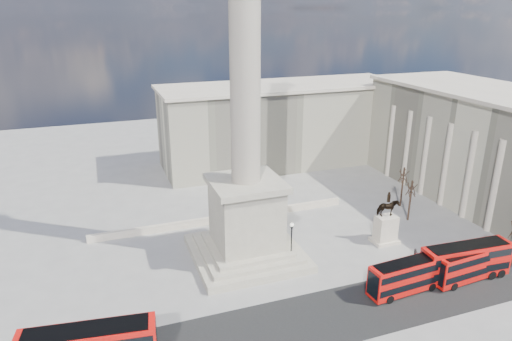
{
  "coord_description": "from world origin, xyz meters",
  "views": [
    {
      "loc": [
        -16.85,
        -45.64,
        31.14
      ],
      "look_at": [
        0.37,
        2.29,
        12.96
      ],
      "focal_mm": 32.0,
      "sensor_mm": 36.0,
      "label": 1
    }
  ],
  "objects": [
    {
      "name": "bare_tree_far",
      "position": [
        29.4,
        11.82,
        5.6
      ],
      "size": [
        1.74,
        1.74,
        7.1
      ],
      "rotation": [
        0.0,
        0.0,
        -0.24
      ],
      "color": "#332319",
      "rests_on": "ground"
    },
    {
      "name": "bare_tree_mid",
      "position": [
        27.17,
        6.88,
        5.41
      ],
      "size": [
        1.81,
        1.81,
        6.86
      ],
      "rotation": [
        0.0,
        0.0,
        -0.37
      ],
      "color": "#332319",
      "rests_on": "ground"
    },
    {
      "name": "red_bus_b",
      "position": [
        15.02,
        -8.96,
        2.12
      ],
      "size": [
        10.07,
        2.94,
        4.03
      ],
      "rotation": [
        0.0,
        0.0,
        0.06
      ],
      "color": "red",
      "rests_on": "ground"
    },
    {
      "name": "asphalt_road",
      "position": [
        5.0,
        -10.0,
        0.0
      ],
      "size": [
        120.0,
        9.0,
        0.01
      ],
      "primitive_type": "cube",
      "color": "black",
      "rests_on": "ground"
    },
    {
      "name": "victorian_lamp",
      "position": [
        4.66,
        1.0,
        3.51
      ],
      "size": [
        0.51,
        0.51,
        5.95
      ],
      "rotation": [
        0.0,
        0.0,
        0.01
      ],
      "color": "black",
      "rests_on": "ground"
    },
    {
      "name": "pedestrian_crossing",
      "position": [
        20.22,
        -5.78,
        0.79
      ],
      "size": [
        0.49,
        0.96,
        1.58
      ],
      "primitive_type": "imported",
      "rotation": [
        0.0,
        0.0,
        1.69
      ],
      "color": "#292323",
      "rests_on": "ground"
    },
    {
      "name": "balustrade_wall",
      "position": [
        0.0,
        16.0,
        0.55
      ],
      "size": [
        40.0,
        0.6,
        1.1
      ],
      "primitive_type": "cube",
      "color": "beige",
      "rests_on": "ground"
    },
    {
      "name": "building_northeast",
      "position": [
        20.0,
        40.0,
        8.32
      ],
      "size": [
        51.0,
        17.0,
        16.6
      ],
      "color": "beige",
      "rests_on": "ground"
    },
    {
      "name": "building_east",
      "position": [
        45.0,
        10.0,
        9.32
      ],
      "size": [
        19.0,
        46.0,
        18.6
      ],
      "color": "beige",
      "rests_on": "ground"
    },
    {
      "name": "ground",
      "position": [
        0.0,
        0.0,
        0.0
      ],
      "size": [
        180.0,
        180.0,
        0.0
      ],
      "primitive_type": "plane",
      "color": "gray",
      "rests_on": "ground"
    },
    {
      "name": "nelsons_column",
      "position": [
        0.0,
        5.0,
        12.92
      ],
      "size": [
        14.0,
        14.0,
        49.85
      ],
      "color": "#AAA28D",
      "rests_on": "ground"
    },
    {
      "name": "equestrian_statue",
      "position": [
        19.57,
        2.11,
        2.61
      ],
      "size": [
        3.61,
        2.7,
        7.61
      ],
      "color": "beige",
      "rests_on": "ground"
    },
    {
      "name": "red_bus_c",
      "position": [
        23.28,
        -8.95,
        2.39
      ],
      "size": [
        11.39,
        3.31,
        4.56
      ],
      "rotation": [
        0.0,
        0.0,
        -0.06
      ],
      "color": "red",
      "rests_on": "ground"
    },
    {
      "name": "pedestrian_walking",
      "position": [
        20.09,
        -3.8,
        0.95
      ],
      "size": [
        0.73,
        0.52,
        1.9
      ],
      "primitive_type": "imported",
      "rotation": [
        0.0,
        0.0,
        0.09
      ],
      "color": "#292323",
      "rests_on": "ground"
    },
    {
      "name": "red_bus_d",
      "position": [
        23.56,
        -9.34,
        2.13
      ],
      "size": [
        10.16,
        3.04,
        4.06
      ],
      "rotation": [
        0.0,
        0.0,
        0.07
      ],
      "color": "red",
      "rests_on": "ground"
    },
    {
      "name": "pedestrian_standing",
      "position": [
        23.79,
        -6.5,
        0.85
      ],
      "size": [
        0.86,
        0.69,
        1.69
      ],
      "primitive_type": "imported",
      "rotation": [
        0.0,
        0.0,
        3.2
      ],
      "color": "#292323",
      "rests_on": "ground"
    }
  ]
}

